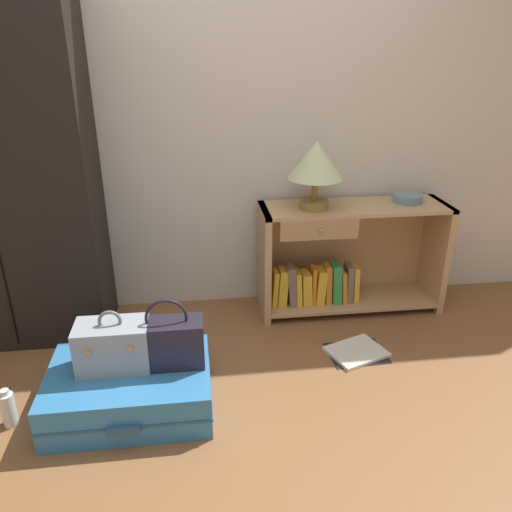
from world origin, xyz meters
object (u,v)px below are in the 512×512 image
Objects in this scene: handbag at (168,342)px; bottle at (8,409)px; suitcase_large at (131,389)px; table_lamp at (316,163)px; open_book_on_floor at (356,352)px; bowl at (408,198)px; bookshelf at (342,260)px; train_case at (113,345)px.

handbag reaches higher than bottle.
bottle is at bearing -174.89° from suitcase_large.
open_book_on_floor is at bearing -73.02° from table_lamp.
bowl is at bearing 29.80° from handbag.
open_book_on_floor is at bearing 11.26° from bottle.
train_case is at bearing -148.33° from bookshelf.
table_lamp is at bearing 34.99° from train_case.
bookshelf is at bearing 37.66° from handbag.
train_case reaches higher than suitcase_large.
handbag is at bearing -2.31° from train_case.
train_case is (-1.70, -0.82, -0.39)m from bowl.
suitcase_large is 0.30m from handbag.
suitcase_large is 3.93× the size of bottle.
bookshelf is 1.33m from handbag.
bottle is at bearing -153.48° from bookshelf.
bookshelf is 3.39× the size of handbag.
table_lamp is 0.53× the size of suitcase_large.
suitcase_large is at bearing -166.07° from open_book_on_floor.
bookshelf reaches higher than bottle.
bookshelf is 2.00m from bottle.
table_lamp reaches higher than handbag.
open_book_on_floor is at bearing -95.28° from bookshelf.
train_case is at bearing -154.21° from bowl.
table_lamp reaches higher than bookshelf.
bowl is 0.94× the size of bottle.
bookshelf is 0.67m from table_lamp.
table_lamp is 1.21× the size of train_case.
bowl reaches higher than suitcase_large.
bottle is (-1.57, -0.85, -0.87)m from table_lamp.
table_lamp is 0.65m from bowl.
bottle is (-1.78, -0.89, -0.24)m from bookshelf.
handbag is (-0.85, -0.78, -0.63)m from table_lamp.
table_lamp is at bearing -170.27° from bookshelf.
table_lamp reaches higher than bottle.
bowl is 0.49× the size of open_book_on_floor.
suitcase_large is 2.21× the size of handbag.
handbag is 1.09m from open_book_on_floor.
table_lamp is 1.99m from bottle.
handbag reaches higher than open_book_on_floor.
open_book_on_floor is (1.73, 0.34, -0.08)m from bottle.
bowl is 0.24× the size of suitcase_large.
bottle is (-2.17, -0.90, -0.63)m from bowl.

